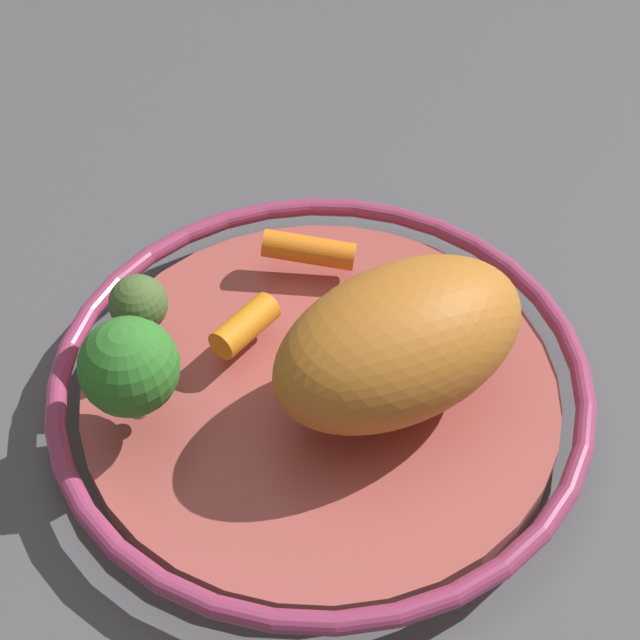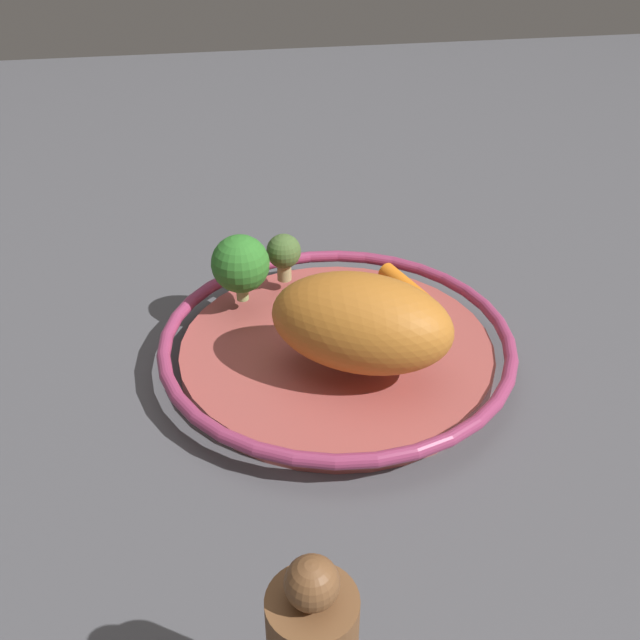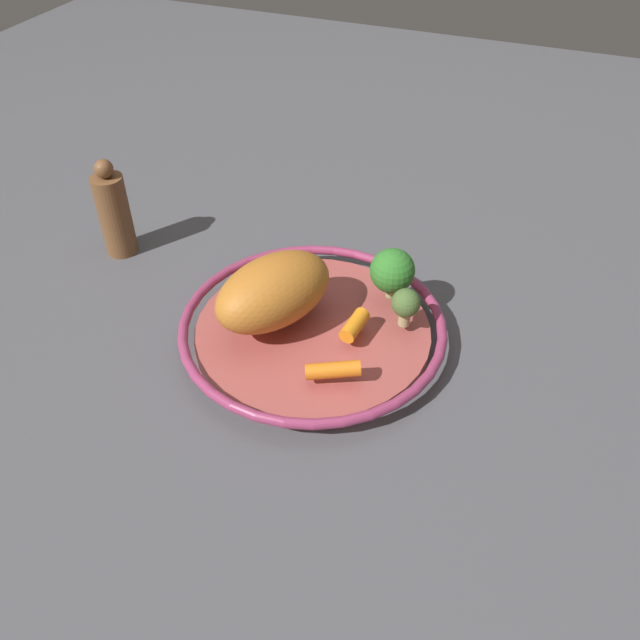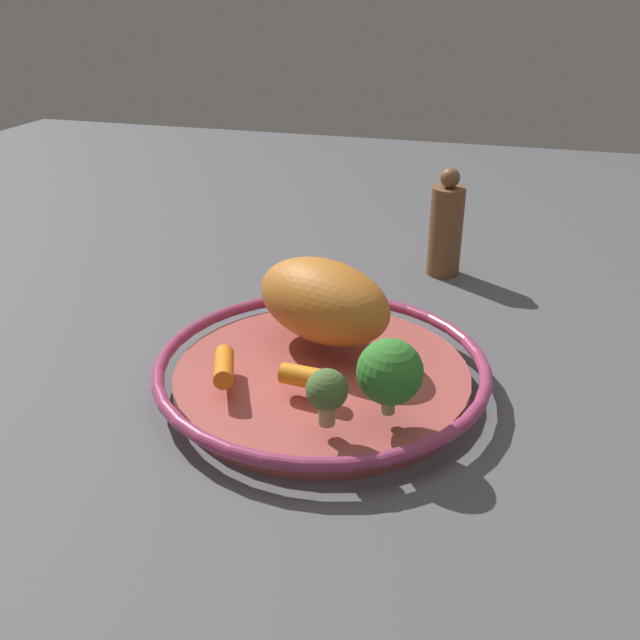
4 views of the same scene
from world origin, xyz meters
The scene contains 7 objects.
ground_plane centered at (0.00, 0.00, 0.00)m, with size 2.49×2.49×0.00m, color #4C4C51.
serving_bowl centered at (0.00, 0.00, 0.02)m, with size 0.34×0.34×0.03m.
roast_chicken_piece centered at (0.05, 0.01, 0.08)m, with size 0.16×0.10×0.09m, color #BA6C25.
baby_carrot_center centered at (-0.06, 0.08, 0.04)m, with size 0.02×0.02×0.06m, color orange.
baby_carrot_right centered at (-0.06, 0.00, 0.04)m, with size 0.02×0.02×0.05m, color orange.
broccoli_floret_small centered at (-0.08, -0.08, 0.07)m, with size 0.06×0.06×0.07m.
broccoli_floret_large centered at (-0.11, -0.04, 0.07)m, with size 0.04×0.04×0.05m.
Camera 2 is at (0.56, -0.11, 0.43)m, focal length 40.60 mm.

